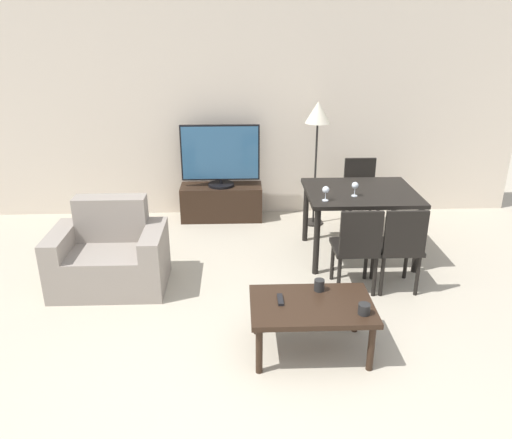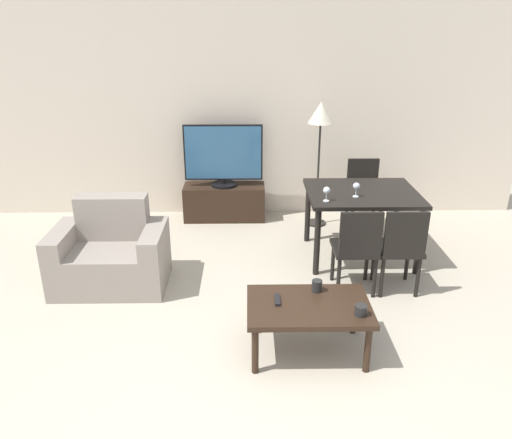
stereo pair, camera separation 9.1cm
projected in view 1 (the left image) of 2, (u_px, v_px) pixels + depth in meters
The scene contains 16 objects.
ground_plane at pixel (248, 436), 3.02m from camera, with size 18.00×18.00×0.00m, color #B2A893.
wall_back at pixel (240, 108), 6.09m from camera, with size 6.97×0.06×2.70m.
armchair at pixel (110, 257), 4.65m from camera, with size 1.03×0.68×0.81m.
tv_stand at pixel (222, 202), 6.26m from camera, with size 1.00×0.38×0.44m.
tv at pixel (220, 156), 6.03m from camera, with size 0.95×0.32×0.76m.
coffee_table at pixel (312, 309), 3.68m from camera, with size 0.91×0.59×0.41m.
dining_table at pixel (360, 199), 5.12m from camera, with size 1.12×0.92×0.72m.
dining_chair_near at pixel (357, 245), 4.47m from camera, with size 0.40×0.40×0.83m.
dining_chair_far at pixel (360, 191), 5.90m from camera, with size 0.40×0.40×0.83m.
dining_chair_near_right at pixel (400, 245), 4.48m from camera, with size 0.40×0.40×0.83m.
floor_lamp at pixel (318, 121), 5.72m from camera, with size 0.29×0.29×1.49m.
remote_primary at pixel (280, 300), 3.69m from camera, with size 0.04×0.15×0.02m.
cup_white_near at pixel (319, 285), 3.82m from camera, with size 0.08×0.08×0.09m.
cup_colored_far at pixel (364, 309), 3.51m from camera, with size 0.09×0.09×0.08m.
wine_glass_left at pixel (355, 186), 4.89m from camera, with size 0.07×0.07×0.15m.
wine_glass_center at pixel (326, 191), 4.77m from camera, with size 0.07×0.07×0.15m.
Camera 1 is at (-0.04, -2.32, 2.34)m, focal length 35.00 mm.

